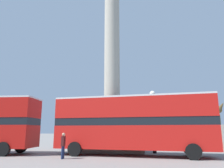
{
  "coord_description": "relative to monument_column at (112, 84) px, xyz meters",
  "views": [
    {
      "loc": [
        3.3,
        -20.44,
        1.79
      ],
      "look_at": [
        0.0,
        0.0,
        6.2
      ],
      "focal_mm": 35.0,
      "sensor_mm": 36.0,
      "label": 1
    }
  ],
  "objects": [
    {
      "name": "street_lamp",
      "position": [
        3.78,
        -1.88,
        -3.0
      ],
      "size": [
        0.49,
        0.49,
        5.08
      ],
      "color": "black",
      "rests_on": "ground_plane"
    },
    {
      "name": "bus_b",
      "position": [
        2.21,
        -4.08,
        -3.84
      ],
      "size": [
        11.55,
        3.71,
        4.24
      ],
      "rotation": [
        0.0,
        0.0,
        -0.09
      ],
      "color": "red",
      "rests_on": "ground_plane"
    },
    {
      "name": "monument_column",
      "position": [
        0.0,
        0.0,
        0.0
      ],
      "size": [
        6.0,
        6.0,
        23.08
      ],
      "color": "#A39E8E",
      "rests_on": "ground_plane"
    },
    {
      "name": "ground_plane",
      "position": [
        0.0,
        0.0,
        -6.19
      ],
      "size": [
        200.0,
        200.0,
        0.0
      ],
      "primitive_type": "plane",
      "color": "gray"
    },
    {
      "name": "pedestrian_near_lamp",
      "position": [
        -2.18,
        -6.45,
        -5.29
      ],
      "size": [
        0.21,
        0.44,
        1.63
      ],
      "rotation": [
        0.0,
        0.0,
        1.65
      ],
      "color": "#192347",
      "rests_on": "ground_plane"
    },
    {
      "name": "equestrian_statue",
      "position": [
        9.94,
        3.98,
        -4.58
      ],
      "size": [
        3.08,
        2.37,
        5.51
      ],
      "rotation": [
        0.0,
        0.0,
        -0.13
      ],
      "color": "#A39E8E",
      "rests_on": "ground_plane"
    }
  ]
}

